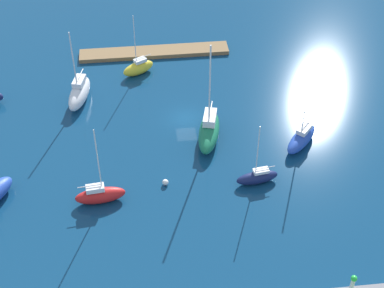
# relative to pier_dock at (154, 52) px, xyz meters

# --- Properties ---
(water) EXTENTS (160.00, 160.00, 0.00)m
(water) POSITION_rel_pier_dock_xyz_m (-3.01, 15.42, -0.29)
(water) COLOR navy
(water) RESTS_ON ground
(pier_dock) EXTENTS (21.24, 2.89, 0.59)m
(pier_dock) POSITION_rel_pier_dock_xyz_m (0.00, 0.00, 0.00)
(pier_dock) COLOR olive
(pier_dock) RESTS_ON ground
(harbor_beacon) EXTENTS (0.56, 0.56, 3.73)m
(harbor_beacon) POSITION_rel_pier_dock_xyz_m (-14.32, 44.01, 2.87)
(harbor_beacon) COLOR silver
(harbor_beacon) RESTS_ON breakwater
(sailboat_blue_near_pier) EXTENTS (5.32, 5.71, 9.86)m
(sailboat_blue_near_pier) POSITION_rel_pier_dock_xyz_m (-15.91, 21.77, 0.73)
(sailboat_blue_near_pier) COLOR #2347B2
(sailboat_blue_near_pier) RESTS_ON water
(sailboat_green_west_end) EXTENTS (4.12, 8.00, 13.23)m
(sailboat_green_west_end) POSITION_rel_pier_dock_xyz_m (-5.29, 19.57, 1.07)
(sailboat_green_west_end) COLOR #19724C
(sailboat_green_west_end) RESTS_ON water
(sailboat_yellow_east_end) EXTENTS (4.76, 3.57, 8.94)m
(sailboat_yellow_east_end) POSITION_rel_pier_dock_xyz_m (2.44, 4.81, 0.69)
(sailboat_yellow_east_end) COLOR yellow
(sailboat_yellow_east_end) RESTS_ON water
(sailboat_white_center_basin) EXTENTS (3.64, 7.05, 10.31)m
(sailboat_white_center_basin) POSITION_rel_pier_dock_xyz_m (10.17, 10.25, 1.04)
(sailboat_white_center_basin) COLOR white
(sailboat_white_center_basin) RESTS_ON water
(sailboat_red_off_beacon) EXTENTS (5.44, 2.17, 9.82)m
(sailboat_red_off_beacon) POSITION_rel_pier_dock_xyz_m (7.45, 28.36, 0.69)
(sailboat_red_off_beacon) COLOR red
(sailboat_red_off_beacon) RESTS_ON water
(sailboat_navy_lone_north) EXTENTS (4.86, 2.04, 7.99)m
(sailboat_navy_lone_north) POSITION_rel_pier_dock_xyz_m (-9.58, 27.39, 0.51)
(sailboat_navy_lone_north) COLOR #141E4C
(sailboat_navy_lone_north) RESTS_ON water
(mooring_buoy_white) EXTENTS (0.68, 0.68, 0.68)m
(mooring_buoy_white) POSITION_rel_pier_dock_xyz_m (0.44, 26.62, 0.05)
(mooring_buoy_white) COLOR white
(mooring_buoy_white) RESTS_ON water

